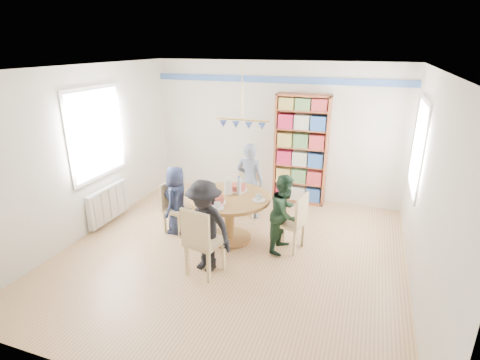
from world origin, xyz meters
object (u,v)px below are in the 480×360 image
at_px(dining_table, 229,207).
at_px(chair_right, 294,220).
at_px(chair_far, 247,190).
at_px(person_far, 250,181).
at_px(person_left, 177,200).
at_px(person_right, 285,213).
at_px(chair_near, 201,239).
at_px(person_near, 205,227).
at_px(chair_left, 174,205).
at_px(radiator, 109,204).
at_px(bookshelf, 301,151).

relative_size(dining_table, chair_right, 1.41).
relative_size(chair_far, person_far, 0.62).
height_order(dining_table, person_left, person_left).
bearing_deg(person_right, chair_right, -68.62).
bearing_deg(chair_near, person_near, 95.20).
xyz_separation_m(chair_left, chair_right, (2.02, 0.05, 0.03)).
bearing_deg(chair_far, radiator, -152.19).
distance_m(chair_left, person_left, 0.12).
distance_m(dining_table, chair_right, 1.04).
xyz_separation_m(chair_far, chair_near, (0.05, -2.10, 0.08)).
relative_size(person_right, bookshelf, 0.57).
distance_m(dining_table, person_right, 0.90).
height_order(chair_right, bookshelf, bookshelf).
relative_size(dining_table, bookshelf, 0.61).
bearing_deg(person_left, person_far, 132.70).
relative_size(dining_table, person_near, 0.98).
distance_m(radiator, chair_right, 3.28).
bearing_deg(dining_table, person_far, 87.70).
xyz_separation_m(chair_right, person_near, (-1.05, -0.93, 0.16)).
bearing_deg(person_left, bookshelf, 136.49).
height_order(dining_table, person_right, person_right).
distance_m(chair_left, person_right, 1.88).
relative_size(chair_near, person_left, 0.88).
distance_m(chair_near, person_far, 2.01).
height_order(chair_right, person_near, person_near).
distance_m(chair_left, chair_far, 1.42).
height_order(chair_right, person_right, person_right).
relative_size(radiator, person_far, 0.73).
height_order(dining_table, person_far, person_far).
bearing_deg(chair_left, dining_table, 2.36).
height_order(radiator, chair_left, chair_left).
distance_m(radiator, person_right, 3.14).
distance_m(dining_table, person_left, 0.91).
xyz_separation_m(chair_near, person_left, (-0.92, 1.03, 0.02)).
relative_size(dining_table, chair_left, 1.51).
xyz_separation_m(radiator, chair_left, (1.25, 0.08, 0.12)).
height_order(person_right, bookshelf, bookshelf).
height_order(radiator, person_far, person_far).
relative_size(person_left, bookshelf, 0.54).
bearing_deg(chair_right, chair_left, -178.48).
bearing_deg(person_far, dining_table, 92.38).
bearing_deg(person_near, person_far, 102.29).
bearing_deg(person_near, person_left, 149.72).
distance_m(dining_table, chair_far, 1.04).
bearing_deg(bookshelf, person_right, -85.60).
xyz_separation_m(chair_right, chair_near, (-1.04, -1.08, 0.05)).
bearing_deg(person_left, chair_near, 38.42).
distance_m(chair_right, person_near, 1.41).
bearing_deg(bookshelf, person_far, -125.92).
bearing_deg(dining_table, chair_far, 92.48).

